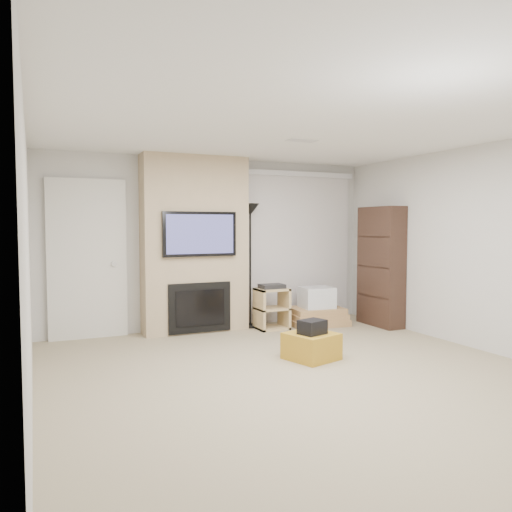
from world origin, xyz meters
name	(u,v)px	position (x,y,z in m)	size (l,w,h in m)	color
floor	(305,377)	(0.00, 0.00, 0.00)	(5.00, 5.50, 0.00)	tan
ceiling	(306,125)	(0.00, 0.00, 2.50)	(5.00, 5.50, 0.00)	white
wall_back	(214,243)	(0.00, 2.75, 1.25)	(5.00, 2.50, 0.00)	silver
wall_left	(28,260)	(-2.50, 0.00, 1.25)	(5.50, 2.50, 0.00)	silver
wall_right	(488,248)	(2.50, 0.00, 1.25)	(5.50, 2.50, 0.00)	silver
hvac_vent	(302,141)	(0.40, 0.80, 2.50)	(0.35, 0.18, 0.01)	silver
ottoman	(311,346)	(0.40, 0.55, 0.15)	(0.50, 0.50, 0.30)	#B58621
black_bag	(312,327)	(0.38, 0.50, 0.38)	(0.28, 0.22, 0.16)	black
fireplace_wall	(195,245)	(-0.35, 2.54, 1.24)	(1.50, 0.47, 2.50)	tan
entry_door	(87,260)	(-1.80, 2.71, 1.05)	(1.02, 0.11, 2.14)	silver
vertical_blinds	(298,241)	(1.40, 2.70, 1.27)	(1.98, 0.10, 2.37)	silver
floor_lamp	(250,230)	(0.49, 2.50, 1.45)	(0.27, 0.27, 1.84)	black
av_stand	(272,305)	(0.72, 2.24, 0.35)	(0.45, 0.38, 0.66)	tan
box_stack	(317,310)	(1.49, 2.24, 0.22)	(0.93, 0.74, 0.58)	tan
bookshelf	(381,266)	(2.34, 1.79, 0.90)	(0.30, 0.80, 1.80)	black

